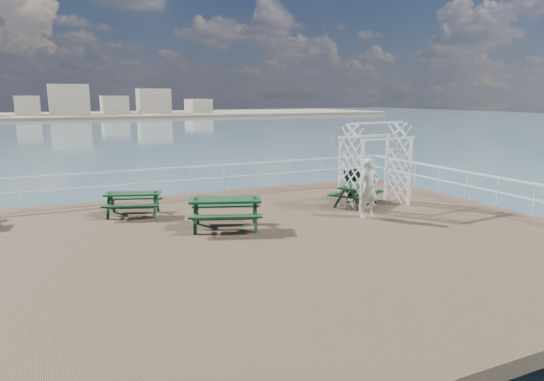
{
  "coord_description": "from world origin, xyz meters",
  "views": [
    {
      "loc": [
        -4.98,
        -11.3,
        3.77
      ],
      "look_at": [
        0.83,
        1.02,
        1.1
      ],
      "focal_mm": 32.0,
      "sensor_mm": 36.0,
      "label": 1
    }
  ],
  "objects_px": {
    "trellis_arbor": "(375,169)",
    "person": "(369,188)",
    "picnic_table_d": "(226,207)",
    "picnic_table_b": "(133,199)",
    "picnic_table_c": "(356,190)"
  },
  "relations": [
    {
      "from": "person",
      "to": "picnic_table_d",
      "type": "bearing_deg",
      "value": 173.46
    },
    {
      "from": "picnic_table_b",
      "to": "person",
      "type": "bearing_deg",
      "value": -7.89
    },
    {
      "from": "picnic_table_d",
      "to": "person",
      "type": "height_order",
      "value": "person"
    },
    {
      "from": "picnic_table_c",
      "to": "person",
      "type": "relative_size",
      "value": 1.18
    },
    {
      "from": "picnic_table_b",
      "to": "picnic_table_c",
      "type": "distance_m",
      "value": 7.52
    },
    {
      "from": "picnic_table_c",
      "to": "picnic_table_d",
      "type": "relative_size",
      "value": 0.89
    },
    {
      "from": "picnic_table_d",
      "to": "person",
      "type": "relative_size",
      "value": 1.32
    },
    {
      "from": "picnic_table_d",
      "to": "trellis_arbor",
      "type": "height_order",
      "value": "trellis_arbor"
    },
    {
      "from": "picnic_table_c",
      "to": "trellis_arbor",
      "type": "xyz_separation_m",
      "value": [
        0.6,
        -0.23,
        0.75
      ]
    },
    {
      "from": "picnic_table_c",
      "to": "person",
      "type": "distance_m",
      "value": 1.74
    },
    {
      "from": "trellis_arbor",
      "to": "person",
      "type": "xyz_separation_m",
      "value": [
        -1.24,
        -1.34,
        -0.35
      ]
    },
    {
      "from": "trellis_arbor",
      "to": "person",
      "type": "height_order",
      "value": "trellis_arbor"
    },
    {
      "from": "trellis_arbor",
      "to": "picnic_table_c",
      "type": "bearing_deg",
      "value": 154.75
    },
    {
      "from": "picnic_table_c",
      "to": "picnic_table_d",
      "type": "bearing_deg",
      "value": 157.15
    },
    {
      "from": "picnic_table_d",
      "to": "trellis_arbor",
      "type": "relative_size",
      "value": 0.85
    }
  ]
}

